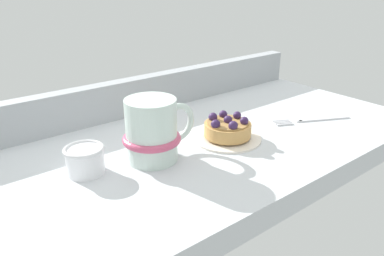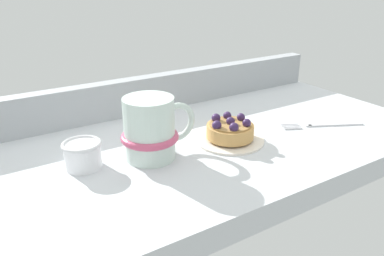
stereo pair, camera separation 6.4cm
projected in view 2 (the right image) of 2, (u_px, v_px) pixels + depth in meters
ground_plane at (207, 150)px, 69.64cm from camera, size 86.14×42.43×4.10cm
window_rail_back at (157, 92)px, 82.74cm from camera, size 84.42×3.11×7.55cm
dessert_plate at (230, 139)px, 68.22cm from camera, size 12.29×12.29×0.75cm
raspberry_tart at (230, 129)px, 67.48cm from camera, size 8.44×8.44×3.92cm
coffee_mug at (151, 129)px, 60.68cm from camera, size 13.11×9.35×10.21cm
dessert_fork at (322, 125)px, 74.65cm from camera, size 15.31×8.66×0.60cm
sugar_bowl at (83, 154)px, 58.43cm from camera, size 6.09×6.09×4.26cm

